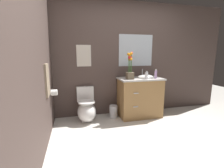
% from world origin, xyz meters
% --- Properties ---
extents(ground_plane, '(10.13, 10.13, 0.00)m').
position_xyz_m(ground_plane, '(0.00, 0.00, 0.00)').
color(ground_plane, beige).
extents(wall_back, '(4.73, 0.05, 2.50)m').
position_xyz_m(wall_back, '(0.20, 1.61, 1.25)').
color(wall_back, '#4C3D38').
rests_on(wall_back, ground_plane).
extents(wall_left, '(0.05, 4.43, 2.50)m').
position_xyz_m(wall_left, '(-1.54, 0.47, 1.25)').
color(wall_left, '#4C3D38').
rests_on(wall_left, ground_plane).
extents(toilet, '(0.38, 0.59, 0.69)m').
position_xyz_m(toilet, '(-0.86, 1.31, 0.24)').
color(toilet, white).
rests_on(toilet, ground_plane).
extents(vanity_cabinet, '(0.94, 0.56, 1.04)m').
position_xyz_m(vanity_cabinet, '(0.31, 1.28, 0.44)').
color(vanity_cabinet, '#9E7242').
rests_on(vanity_cabinet, ground_plane).
extents(flower_vase, '(0.14, 0.14, 0.56)m').
position_xyz_m(flower_vase, '(0.04, 1.20, 1.07)').
color(flower_vase, brown).
rests_on(flower_vase, vanity_cabinet).
extents(soap_bottle, '(0.05, 0.05, 0.19)m').
position_xyz_m(soap_bottle, '(0.60, 1.15, 0.95)').
color(soap_bottle, '#B28CBF').
rests_on(soap_bottle, vanity_cabinet).
extents(lotion_bottle, '(0.07, 0.07, 0.16)m').
position_xyz_m(lotion_bottle, '(0.37, 1.10, 0.93)').
color(lotion_bottle, white).
rests_on(lotion_bottle, vanity_cabinet).
extents(trash_bin, '(0.18, 0.18, 0.27)m').
position_xyz_m(trash_bin, '(-0.28, 1.32, 0.14)').
color(trash_bin, '#B7B7BC').
rests_on(trash_bin, ground_plane).
extents(wall_poster, '(0.30, 0.01, 0.45)m').
position_xyz_m(wall_poster, '(-0.86, 1.58, 1.33)').
color(wall_poster, beige).
extents(wall_mirror, '(0.80, 0.01, 0.70)m').
position_xyz_m(wall_mirror, '(0.31, 1.58, 1.45)').
color(wall_mirror, '#B2BCC6').
extents(hanging_towel, '(0.03, 0.28, 0.52)m').
position_xyz_m(hanging_towel, '(-1.50, 0.80, 0.96)').
color(hanging_towel, gray).
extents(toilet_paper_roll, '(0.11, 0.11, 0.11)m').
position_xyz_m(toilet_paper_roll, '(-1.45, 1.11, 0.68)').
color(toilet_paper_roll, white).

